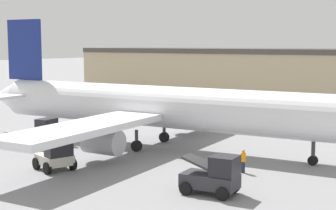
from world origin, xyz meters
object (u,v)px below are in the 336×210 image
at_px(belt_loader_truck, 214,176).
at_px(pushback_tug, 56,157).
at_px(ground_crew_worker, 243,160).
at_px(baggage_tug, 42,134).
at_px(airplane, 158,107).

relative_size(belt_loader_truck, pushback_tug, 1.11).
height_order(ground_crew_worker, belt_loader_truck, belt_loader_truck).
distance_m(baggage_tug, pushback_tug, 8.25).
distance_m(baggage_tug, belt_loader_truck, 18.92).
xyz_separation_m(ground_crew_worker, pushback_tug, (-11.00, -6.71, 0.09)).
distance_m(ground_crew_worker, pushback_tug, 12.88).
height_order(airplane, belt_loader_truck, airplane).
height_order(ground_crew_worker, pushback_tug, pushback_tug).
height_order(belt_loader_truck, pushback_tug, belt_loader_truck).
relative_size(baggage_tug, belt_loader_truck, 0.84).
height_order(airplane, ground_crew_worker, airplane).
bearing_deg(pushback_tug, ground_crew_worker, 48.64).
relative_size(airplane, ground_crew_worker, 24.73).
bearing_deg(baggage_tug, ground_crew_worker, -0.18).
distance_m(airplane, ground_crew_worker, 10.75).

